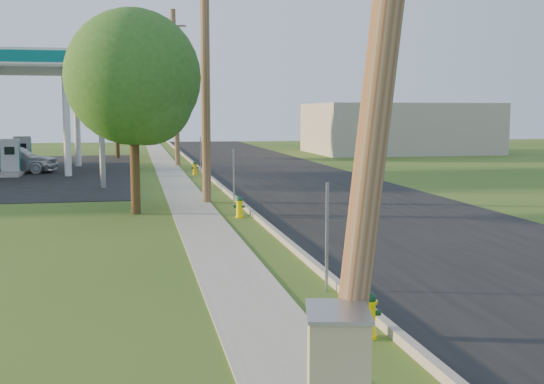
# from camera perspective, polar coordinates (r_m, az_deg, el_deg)

# --- Properties ---
(ground_plane) EXTENTS (140.00, 140.00, 0.00)m
(ground_plane) POSITION_cam_1_polar(r_m,az_deg,el_deg) (8.78, 10.77, -15.16)
(ground_plane) COLOR #2E4E14
(ground_plane) RESTS_ON ground
(road) EXTENTS (8.00, 120.00, 0.02)m
(road) POSITION_cam_1_polar(r_m,az_deg,el_deg) (19.40, 11.96, -3.11)
(road) COLOR black
(road) RESTS_ON ground
(curb) EXTENTS (0.15, 120.00, 0.15)m
(curb) POSITION_cam_1_polar(r_m,az_deg,el_deg) (18.19, 0.30, -3.40)
(curb) COLOR gray
(curb) RESTS_ON ground
(sidewalk) EXTENTS (1.50, 120.00, 0.03)m
(sidewalk) POSITION_cam_1_polar(r_m,az_deg,el_deg) (17.93, -5.20, -3.77)
(sidewalk) COLOR #99978B
(sidewalk) RESTS_ON ground
(utility_pole_mid) EXTENTS (1.40, 0.32, 9.80)m
(utility_pole_mid) POSITION_cam_1_polar(r_m,az_deg,el_deg) (24.72, -5.60, 10.57)
(utility_pole_mid) COLOR brown
(utility_pole_mid) RESTS_ON ground
(utility_pole_far) EXTENTS (1.40, 0.32, 9.50)m
(utility_pole_far) POSITION_cam_1_polar(r_m,az_deg,el_deg) (42.64, -8.09, 8.66)
(utility_pole_far) COLOR brown
(utility_pole_far) RESTS_ON ground
(sign_post_near) EXTENTS (0.05, 0.04, 2.00)m
(sign_post_near) POSITION_cam_1_polar(r_m,az_deg,el_deg) (12.42, 4.62, -3.79)
(sign_post_near) COLOR gray
(sign_post_near) RESTS_ON ground
(sign_post_mid) EXTENTS (0.05, 0.04, 2.00)m
(sign_post_mid) POSITION_cam_1_polar(r_m,az_deg,el_deg) (23.88, -3.22, 1.23)
(sign_post_mid) COLOR gray
(sign_post_mid) RESTS_ON ground
(sign_post_far) EXTENTS (0.05, 0.04, 2.00)m
(sign_post_far) POSITION_cam_1_polar(r_m,az_deg,el_deg) (35.96, -6.00, 3.02)
(sign_post_far) COLOR gray
(sign_post_far) RESTS_ON ground
(fuel_pump_ne) EXTENTS (1.20, 3.20, 1.90)m
(fuel_pump_ne) POSITION_cam_1_polar(r_m,az_deg,el_deg) (38.15, -21.01, 2.40)
(fuel_pump_ne) COLOR gray
(fuel_pump_ne) RESTS_ON ground
(fuel_pump_se) EXTENTS (1.20, 3.20, 1.90)m
(fuel_pump_se) POSITION_cam_1_polar(r_m,az_deg,el_deg) (42.09, -20.12, 2.79)
(fuel_pump_se) COLOR gray
(fuel_pump_se) RESTS_ON ground
(price_pylon) EXTENTS (0.34, 2.04, 6.85)m
(price_pylon) POSITION_cam_1_polar(r_m,az_deg,el_deg) (30.14, -14.23, 10.60)
(price_pylon) COLOR gray
(price_pylon) RESTS_ON ground
(distant_building) EXTENTS (14.00, 10.00, 4.00)m
(distant_building) POSITION_cam_1_polar(r_m,az_deg,el_deg) (56.64, 10.54, 5.26)
(distant_building) COLOR #A2978B
(distant_building) RESTS_ON ground
(tree_verge) EXTENTS (4.30, 4.30, 6.52)m
(tree_verge) POSITION_cam_1_polar(r_m,az_deg,el_deg) (22.15, -11.29, 8.97)
(tree_verge) COLOR #3D2B15
(tree_verge) RESTS_ON ground
(tree_lot) EXTENTS (4.61, 4.61, 6.98)m
(tree_lot) POSITION_cam_1_polar(r_m,az_deg,el_deg) (50.37, -12.79, 7.89)
(tree_lot) COLOR #3D2B15
(tree_lot) RESTS_ON ground
(hydrant_near) EXTENTS (0.37, 0.33, 0.72)m
(hydrant_near) POSITION_cam_1_polar(r_m,az_deg,el_deg) (10.08, 8.05, -10.09)
(hydrant_near) COLOR #F5DA00
(hydrant_near) RESTS_ON ground
(hydrant_mid) EXTENTS (0.36, 0.32, 0.69)m
(hydrant_mid) POSITION_cam_1_polar(r_m,az_deg,el_deg) (21.22, -2.75, -1.25)
(hydrant_mid) COLOR #FDE100
(hydrant_mid) RESTS_ON ground
(hydrant_far) EXTENTS (0.38, 0.34, 0.74)m
(hydrant_far) POSITION_cam_1_polar(r_m,az_deg,el_deg) (36.06, -6.48, 2.00)
(hydrant_far) COLOR gold
(hydrant_far) RESTS_ON ground
(utility_cabinet) EXTENTS (0.77, 0.91, 1.36)m
(utility_cabinet) POSITION_cam_1_polar(r_m,az_deg,el_deg) (6.89, 5.48, -15.18)
(utility_cabinet) COLOR tan
(utility_cabinet) RESTS_ON ground
(car_silver) EXTENTS (4.84, 2.76, 1.55)m
(car_silver) POSITION_cam_1_polar(r_m,az_deg,el_deg) (39.52, -20.76, 2.62)
(car_silver) COLOR silver
(car_silver) RESTS_ON ground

